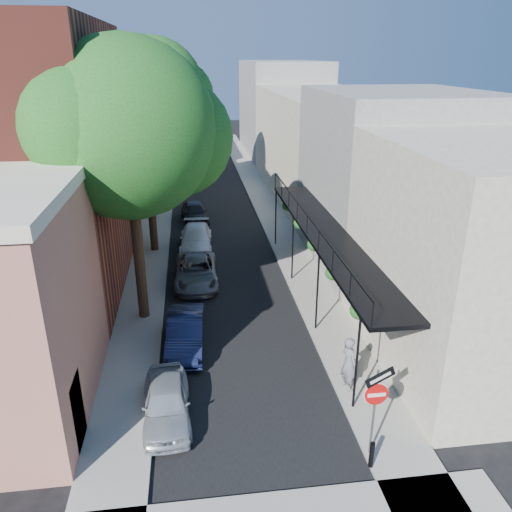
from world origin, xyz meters
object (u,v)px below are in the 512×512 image
object	(u,v)px
bollard	(372,455)
oak_mid	(153,126)
sign_post	(376,398)
parked_car_e	(194,212)
parked_car_a	(167,402)
pedestrian	(349,363)
oak_near	(140,132)
parked_car_b	(185,333)
parked_car_c	(196,272)
oak_far	(160,91)
parked_car_d	(196,239)

from	to	relation	value
bollard	oak_mid	distance (m)	19.96
sign_post	parked_car_e	distance (m)	22.84
oak_mid	parked_car_a	bearing A→B (deg)	-86.85
oak_mid	pedestrian	bearing A→B (deg)	-64.45
oak_near	parked_car_e	distance (m)	15.05
parked_car_a	pedestrian	size ratio (longest dim) A/B	1.86
bollard	parked_car_b	distance (m)	8.54
oak_near	parked_car_c	distance (m)	8.09
bollard	parked_car_b	xyz separation A→B (m)	(-5.02, 6.91, 0.12)
oak_far	parked_car_a	size ratio (longest dim) A/B	3.31
parked_car_b	parked_car_e	distance (m)	15.91
pedestrian	parked_car_c	bearing A→B (deg)	10.31
sign_post	oak_near	world-z (taller)	oak_near
parked_car_d	oak_far	bearing A→B (deg)	104.34
sign_post	pedestrian	world-z (taller)	sign_post
parked_car_c	oak_mid	bearing A→B (deg)	112.59
oak_near	parked_car_e	xyz separation A→B (m)	(1.97, 13.06, -7.22)
oak_near	parked_car_d	xyz separation A→B (m)	(1.97, 7.80, -7.23)
sign_post	oak_mid	bearing A→B (deg)	110.86
oak_near	oak_far	world-z (taller)	oak_far
parked_car_e	sign_post	bearing A→B (deg)	-86.05
oak_near	parked_car_a	distance (m)	10.05
parked_car_b	pedestrian	xyz separation A→B (m)	(5.42, -3.45, 0.45)
oak_mid	parked_car_c	bearing A→B (deg)	-68.52
parked_car_d	parked_car_b	bearing A→B (deg)	-90.95
pedestrian	parked_car_a	bearing A→B (deg)	78.50
parked_car_c	oak_near	bearing A→B (deg)	-120.84
bollard	parked_car_d	world-z (taller)	parked_car_d
bollard	pedestrian	xyz separation A→B (m)	(0.40, 3.46, 0.57)
parked_car_a	oak_far	bearing A→B (deg)	89.34
oak_far	parked_car_e	xyz separation A→B (m)	(1.95, -3.95, -7.60)
bollard	oak_far	distance (m)	28.58
parked_car_b	parked_car_e	bearing A→B (deg)	90.40
parked_car_c	parked_car_e	distance (m)	10.02
parked_car_c	pedestrian	size ratio (longest dim) A/B	2.32
sign_post	parked_car_c	bearing A→B (deg)	110.61
sign_post	oak_mid	size ratio (longest dim) A/B	0.29
sign_post	parked_car_d	distance (m)	17.74
parked_car_b	parked_car_e	xyz separation A→B (m)	(0.62, 15.90, 0.02)
oak_mid	parked_car_a	xyz separation A→B (m)	(0.82, -14.87, -6.44)
parked_car_d	pedestrian	distance (m)	14.90
bollard	parked_car_c	size ratio (longest dim) A/B	0.18
bollard	pedestrian	bearing A→B (deg)	83.41
parked_car_a	oak_mid	bearing A→B (deg)	90.69
oak_far	parked_car_c	bearing A→B (deg)	-82.34
parked_car_a	parked_car_b	world-z (taller)	parked_car_b
parked_car_a	pedestrian	xyz separation A→B (m)	(6.00, 0.61, 0.48)
sign_post	bollard	world-z (taller)	sign_post
parked_car_b	parked_car_c	world-z (taller)	parked_car_b
bollard	parked_car_a	xyz separation A→B (m)	(-5.60, 2.86, 0.09)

